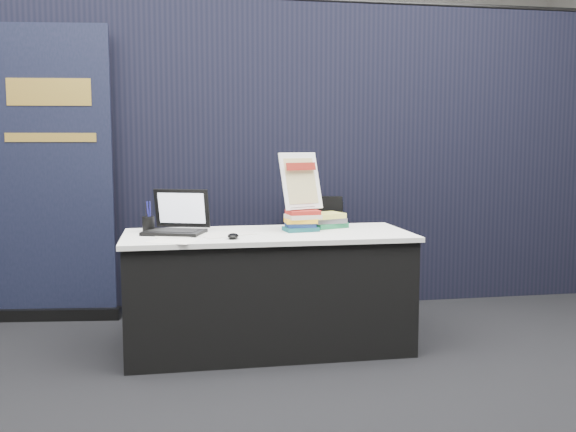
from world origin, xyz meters
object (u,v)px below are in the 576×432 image
at_px(info_sign, 301,182).
at_px(laptop, 174,223).
at_px(stacking_chair, 322,251).
at_px(display_table, 268,291).
at_px(book_stack_short, 326,220).
at_px(pullup_banner, 53,191).
at_px(book_stack_tall, 302,220).

bearing_deg(info_sign, laptop, 156.50).
relative_size(laptop, stacking_chair, 0.47).
relative_size(display_table, info_sign, 4.72).
xyz_separation_m(laptop, stacking_chair, (1.10, 0.59, -0.31)).
xyz_separation_m(laptop, info_sign, (0.81, -0.02, 0.25)).
relative_size(laptop, book_stack_short, 1.54).
bearing_deg(display_table, pullup_banner, 146.82).
height_order(display_table, laptop, laptop).
distance_m(display_table, book_stack_tall, 0.50).
height_order(book_stack_tall, pullup_banner, pullup_banner).
xyz_separation_m(book_stack_tall, pullup_banner, (-1.68, 0.90, 0.14)).
distance_m(pullup_banner, stacking_chair, 2.03).
bearing_deg(stacking_chair, laptop, -135.47).
distance_m(display_table, stacking_chair, 0.87).
height_order(display_table, info_sign, info_sign).
bearing_deg(display_table, stacking_chair, 53.39).
relative_size(display_table, stacking_chair, 1.99).
height_order(book_stack_short, pullup_banner, pullup_banner).
bearing_deg(display_table, info_sign, 19.04).
xyz_separation_m(laptop, book_stack_tall, (0.81, -0.05, 0.00)).
bearing_deg(book_stack_tall, info_sign, 90.00).
bearing_deg(pullup_banner, book_stack_tall, -21.29).
xyz_separation_m(info_sign, stacking_chair, (0.28, 0.61, -0.56)).
bearing_deg(stacking_chair, book_stack_short, -83.95).
relative_size(book_stack_tall, stacking_chair, 0.23).
bearing_deg(book_stack_short, laptop, -175.81).
bearing_deg(info_sign, book_stack_tall, -112.25).
distance_m(laptop, stacking_chair, 1.28).
height_order(display_table, pullup_banner, pullup_banner).
relative_size(display_table, book_stack_short, 6.54).
distance_m(book_stack_short, stacking_chair, 0.61).
xyz_separation_m(display_table, book_stack_tall, (0.23, 0.05, 0.44)).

